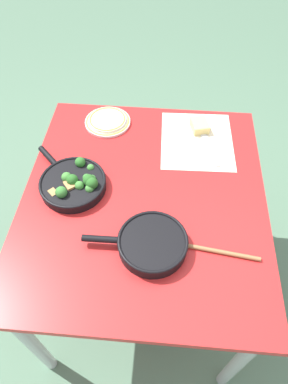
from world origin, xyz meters
name	(u,v)px	position (x,y,z in m)	size (l,w,h in m)	color
ground_plane	(144,279)	(0.00, 0.00, 0.00)	(14.00, 14.00, 0.00)	#51755B
dining_table_red	(144,209)	(0.00, 0.00, 0.69)	(1.07, 0.94, 0.78)	red
skillet_broccoli	(74,183)	(0.02, 0.28, 0.81)	(0.32, 0.32, 0.08)	black
skillet_eggs	(152,244)	(-0.23, -0.05, 0.81)	(0.24, 0.36, 0.05)	black
wooden_spoon	(190,246)	(-0.21, -0.18, 0.79)	(0.08, 0.39, 0.02)	#996B42
parchment_sheet	(197,140)	(0.33, -0.21, 0.78)	(0.37, 0.32, 0.00)	beige
grater_knife	(204,134)	(0.36, -0.24, 0.79)	(0.29, 0.11, 0.02)	silver
cheese_block	(199,126)	(0.40, -0.22, 0.80)	(0.10, 0.09, 0.04)	#EFD67A
dinner_plate_stack	(108,121)	(0.41, 0.20, 0.79)	(0.21, 0.21, 0.03)	white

